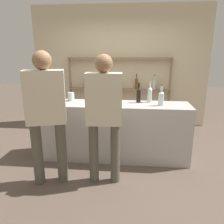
{
  "coord_description": "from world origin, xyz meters",
  "views": [
    {
      "loc": [
        0.34,
        -3.45,
        1.79
      ],
      "look_at": [
        0.0,
        0.0,
        0.81
      ],
      "focal_mm": 35.0,
      "sensor_mm": 36.0,
      "label": 1
    }
  ],
  "objects_px": {
    "customer_center": "(104,111)",
    "counter_bottle_2": "(114,98)",
    "counter_bottle_0": "(57,94)",
    "customer_left": "(46,110)",
    "counter_bottle_3": "(139,95)",
    "counter_bottle_1": "(150,94)",
    "counter_bottle_4": "(161,98)",
    "cork_jar": "(71,97)"
  },
  "relations": [
    {
      "from": "counter_bottle_1",
      "to": "customer_left",
      "type": "relative_size",
      "value": 0.2
    },
    {
      "from": "counter_bottle_2",
      "to": "customer_center",
      "type": "bearing_deg",
      "value": -97.3
    },
    {
      "from": "counter_bottle_0",
      "to": "counter_bottle_2",
      "type": "height_order",
      "value": "counter_bottle_0"
    },
    {
      "from": "counter_bottle_3",
      "to": "customer_center",
      "type": "relative_size",
      "value": 0.19
    },
    {
      "from": "counter_bottle_0",
      "to": "counter_bottle_4",
      "type": "xyz_separation_m",
      "value": [
        1.68,
        -0.01,
        -0.02
      ]
    },
    {
      "from": "counter_bottle_4",
      "to": "counter_bottle_3",
      "type": "bearing_deg",
      "value": 154.12
    },
    {
      "from": "counter_bottle_1",
      "to": "counter_bottle_2",
      "type": "bearing_deg",
      "value": -150.08
    },
    {
      "from": "counter_bottle_2",
      "to": "counter_bottle_3",
      "type": "height_order",
      "value": "counter_bottle_2"
    },
    {
      "from": "counter_bottle_0",
      "to": "counter_bottle_3",
      "type": "height_order",
      "value": "counter_bottle_0"
    },
    {
      "from": "counter_bottle_2",
      "to": "counter_bottle_4",
      "type": "height_order",
      "value": "counter_bottle_2"
    },
    {
      "from": "counter_bottle_4",
      "to": "customer_center",
      "type": "bearing_deg",
      "value": -139.18
    },
    {
      "from": "counter_bottle_0",
      "to": "customer_center",
      "type": "xyz_separation_m",
      "value": [
        0.87,
        -0.71,
        -0.07
      ]
    },
    {
      "from": "counter_bottle_0",
      "to": "customer_left",
      "type": "bearing_deg",
      "value": -81.15
    },
    {
      "from": "counter_bottle_4",
      "to": "customer_center",
      "type": "height_order",
      "value": "customer_center"
    },
    {
      "from": "customer_left",
      "to": "cork_jar",
      "type": "bearing_deg",
      "value": -19.58
    },
    {
      "from": "counter_bottle_1",
      "to": "counter_bottle_3",
      "type": "relative_size",
      "value": 1.08
    },
    {
      "from": "counter_bottle_1",
      "to": "counter_bottle_4",
      "type": "distance_m",
      "value": 0.27
    },
    {
      "from": "counter_bottle_0",
      "to": "cork_jar",
      "type": "bearing_deg",
      "value": 45.45
    },
    {
      "from": "counter_bottle_3",
      "to": "counter_bottle_4",
      "type": "xyz_separation_m",
      "value": [
        0.35,
        -0.17,
        -0.01
      ]
    },
    {
      "from": "customer_center",
      "to": "counter_bottle_1",
      "type": "bearing_deg",
      "value": -38.35
    },
    {
      "from": "cork_jar",
      "to": "customer_center",
      "type": "height_order",
      "value": "customer_center"
    },
    {
      "from": "counter_bottle_2",
      "to": "customer_center",
      "type": "height_order",
      "value": "customer_center"
    },
    {
      "from": "cork_jar",
      "to": "counter_bottle_2",
      "type": "bearing_deg",
      "value": -21.8
    },
    {
      "from": "counter_bottle_2",
      "to": "counter_bottle_3",
      "type": "xyz_separation_m",
      "value": [
        0.39,
        0.29,
        0.0
      ]
    },
    {
      "from": "counter_bottle_4",
      "to": "customer_center",
      "type": "distance_m",
      "value": 1.07
    },
    {
      "from": "counter_bottle_1",
      "to": "cork_jar",
      "type": "xyz_separation_m",
      "value": [
        -1.34,
        -0.02,
        -0.07
      ]
    },
    {
      "from": "counter_bottle_1",
      "to": "customer_left",
      "type": "bearing_deg",
      "value": -144.34
    },
    {
      "from": "counter_bottle_1",
      "to": "customer_center",
      "type": "height_order",
      "value": "customer_center"
    },
    {
      "from": "counter_bottle_4",
      "to": "customer_left",
      "type": "height_order",
      "value": "customer_left"
    },
    {
      "from": "cork_jar",
      "to": "counter_bottle_4",
      "type": "bearing_deg",
      "value": -7.09
    },
    {
      "from": "counter_bottle_0",
      "to": "counter_bottle_2",
      "type": "distance_m",
      "value": 0.95
    },
    {
      "from": "counter_bottle_0",
      "to": "customer_center",
      "type": "bearing_deg",
      "value": -39.21
    },
    {
      "from": "counter_bottle_2",
      "to": "counter_bottle_4",
      "type": "distance_m",
      "value": 0.75
    },
    {
      "from": "customer_center",
      "to": "counter_bottle_2",
      "type": "bearing_deg",
      "value": -10.21
    },
    {
      "from": "customer_left",
      "to": "customer_center",
      "type": "distance_m",
      "value": 0.75
    },
    {
      "from": "counter_bottle_3",
      "to": "counter_bottle_0",
      "type": "bearing_deg",
      "value": -173.15
    },
    {
      "from": "counter_bottle_0",
      "to": "counter_bottle_2",
      "type": "xyz_separation_m",
      "value": [
        0.94,
        -0.13,
        -0.01
      ]
    },
    {
      "from": "counter_bottle_3",
      "to": "customer_center",
      "type": "height_order",
      "value": "customer_center"
    },
    {
      "from": "counter_bottle_1",
      "to": "counter_bottle_4",
      "type": "relative_size",
      "value": 1.09
    },
    {
      "from": "counter_bottle_4",
      "to": "cork_jar",
      "type": "bearing_deg",
      "value": 172.91
    },
    {
      "from": "cork_jar",
      "to": "customer_left",
      "type": "distance_m",
      "value": 0.98
    },
    {
      "from": "counter_bottle_1",
      "to": "customer_center",
      "type": "relative_size",
      "value": 0.21
    }
  ]
}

